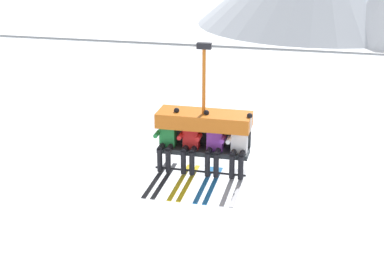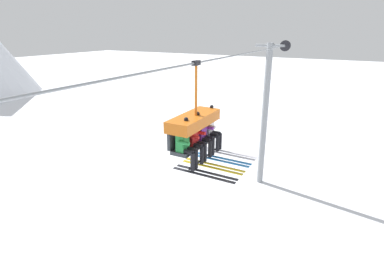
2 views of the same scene
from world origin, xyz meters
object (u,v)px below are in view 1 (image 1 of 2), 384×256
at_px(chairlift_chair, 204,126).
at_px(skier_white, 239,145).
at_px(skier_green, 167,139).
at_px(skier_red, 190,142).
at_px(skier_purple, 214,143).

relative_size(chairlift_chair, skier_white, 1.52).
bearing_deg(chairlift_chair, skier_white, -16.02).
bearing_deg(skier_green, skier_white, 0.00).
height_order(chairlift_chair, skier_white, chairlift_chair).
bearing_deg(skier_white, skier_red, -179.61).
bearing_deg(skier_purple, skier_white, 0.00).
relative_size(skier_green, skier_purple, 1.00).
height_order(chairlift_chair, skier_purple, chairlift_chair).
xyz_separation_m(skier_purple, skier_white, (0.50, 0.00, 0.00)).
height_order(skier_green, skier_red, skier_green).
distance_m(skier_green, skier_white, 1.48).
bearing_deg(skier_white, skier_purple, 180.00).
distance_m(skier_green, skier_purple, 0.98).
bearing_deg(skier_green, skier_red, -0.80).
height_order(chairlift_chair, skier_red, chairlift_chair).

